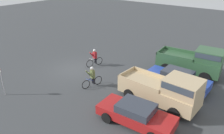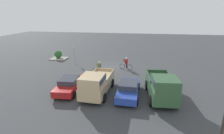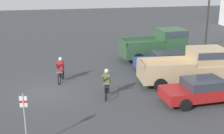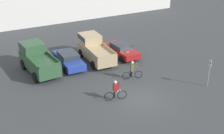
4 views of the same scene
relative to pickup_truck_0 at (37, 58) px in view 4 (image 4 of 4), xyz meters
The scene contains 8 objects.
ground_plane 10.30m from the pickup_truck_0, 57.96° to the right, with size 80.00×80.00×0.00m, color #383A3D.
pickup_truck_0 is the anchor object (origin of this frame).
sedan_0 2.90m from the pickup_truck_0, ahead, with size 1.99×4.73×1.33m.
pickup_truck_1 5.66m from the pickup_truck_0, ahead, with size 2.38×5.40×2.26m.
sedan_1 8.47m from the pickup_truck_0, ahead, with size 2.13×4.60×1.31m.
cyclist_0 8.59m from the pickup_truck_0, 38.55° to the right, with size 1.76×0.58×1.66m.
cyclist_1 8.64m from the pickup_truck_0, 64.51° to the right, with size 1.72×0.56×1.64m.
fire_lane_sign 14.86m from the pickup_truck_0, 39.44° to the right, with size 0.06×0.30×2.39m.
Camera 4 is at (-11.62, -17.13, 12.14)m, focal length 50.00 mm.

